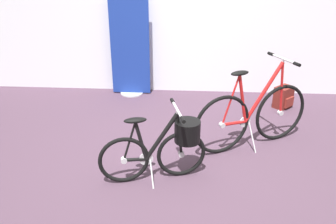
{
  "coord_description": "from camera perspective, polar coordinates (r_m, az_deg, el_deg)",
  "views": [
    {
      "loc": [
        0.15,
        -3.36,
        2.21
      ],
      "look_at": [
        -0.08,
        0.24,
        0.55
      ],
      "focal_mm": 39.4,
      "sensor_mm": 36.0,
      "label": 1
    }
  ],
  "objects": [
    {
      "name": "ground_plane",
      "position": [
        4.03,
        0.94,
        -8.58
      ],
      "size": [
        6.95,
        6.95,
        0.0
      ],
      "primitive_type": "plane",
      "color": "#473342"
    },
    {
      "name": "back_wall",
      "position": [
        5.78,
        2.25,
        15.98
      ],
      "size": [
        6.95,
        0.1,
        2.67
      ],
      "primitive_type": "cube",
      "color": "silver",
      "rests_on": "ground_plane"
    },
    {
      "name": "floor_banner_stand",
      "position": [
        5.77,
        -5.87,
        9.04
      ],
      "size": [
        0.6,
        0.36,
        1.5
      ],
      "color": "#B7B7BC",
      "rests_on": "ground_plane"
    },
    {
      "name": "folding_bike_foreground",
      "position": [
        3.68,
        -0.4,
        -5.16
      ],
      "size": [
        1.06,
        0.52,
        0.77
      ],
      "color": "black",
      "rests_on": "ground_plane"
    },
    {
      "name": "display_bike_left",
      "position": [
        4.37,
        12.94,
        -0.54
      ],
      "size": [
        1.37,
        0.77,
        1.05
      ],
      "color": "black",
      "rests_on": "ground_plane"
    },
    {
      "name": "backpack_on_floor",
      "position": [
        5.65,
        17.45,
        2.19
      ],
      "size": [
        0.32,
        0.32,
        0.32
      ],
      "color": "maroon",
      "rests_on": "ground_plane"
    }
  ]
}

